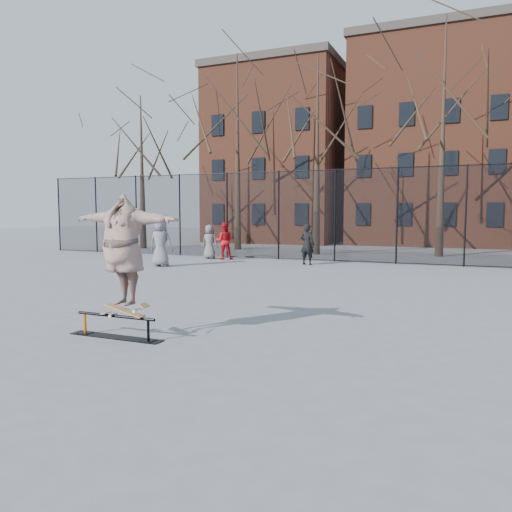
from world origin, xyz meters
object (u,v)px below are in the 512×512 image
at_px(skater, 124,255).
at_px(bystander_extra, 210,242).
at_px(bystander_red, 224,241).
at_px(bystander_grey, 161,243).
at_px(bystander_black, 307,244).
at_px(skateboard, 125,313).
at_px(skate_rail, 116,329).

distance_m(skater, bystander_extra, 14.48).
xyz_separation_m(skater, bystander_red, (-4.85, 13.34, -0.59)).
relative_size(bystander_grey, bystander_extra, 1.21).
height_order(bystander_black, bystander_red, bystander_red).
bearing_deg(bystander_grey, bystander_red, -112.24).
height_order(skateboard, bystander_grey, bystander_grey).
relative_size(bystander_grey, bystander_red, 1.13).
bearing_deg(skate_rail, bystander_red, 109.22).
height_order(skate_rail, bystander_red, bystander_red).
height_order(skate_rail, bystander_grey, bystander_grey).
bearing_deg(bystander_extra, skateboard, 113.54).
bearing_deg(skater, bystander_grey, 127.15).
bearing_deg(skate_rail, skateboard, 0.00).
height_order(skateboard, bystander_extra, bystander_extra).
xyz_separation_m(skater, bystander_extra, (-5.60, 13.34, -0.65)).
relative_size(bystander_grey, bystander_black, 1.14).
bearing_deg(skater, skate_rail, -173.77).
distance_m(bystander_grey, bystander_red, 3.74).
xyz_separation_m(bystander_grey, bystander_black, (5.11, 2.92, -0.12)).
bearing_deg(skateboard, skate_rail, -180.00).
bearing_deg(skater, bystander_black, 99.48).
distance_m(skate_rail, skater, 1.29).
height_order(skateboard, bystander_red, bystander_red).
height_order(skate_rail, skater, skater).
height_order(skater, bystander_grey, skater).
relative_size(skate_rail, bystander_black, 1.09).
height_order(bystander_grey, bystander_black, bystander_grey).
bearing_deg(skate_rail, bystander_grey, 120.03).
height_order(bystander_red, bystander_extra, bystander_red).
relative_size(skateboard, bystander_black, 0.49).
distance_m(skater, bystander_black, 12.69).
bearing_deg(bystander_red, skater, 85.97).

